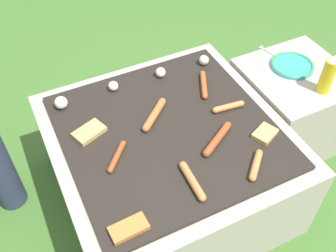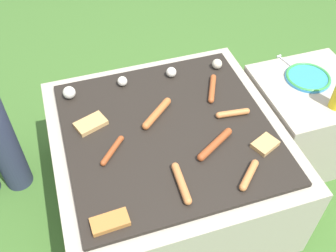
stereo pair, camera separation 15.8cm
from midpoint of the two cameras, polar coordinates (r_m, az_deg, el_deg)
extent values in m
plane|color=#3D6628|center=(1.95, 2.35, -9.68)|extent=(14.00, 14.00, 0.00)
cube|color=#A89E8C|center=(1.77, 2.56, -5.79)|extent=(0.94, 0.94, 0.43)
cube|color=black|center=(1.60, 2.82, -0.86)|extent=(0.83, 0.83, 0.02)
cube|color=#A89E8C|center=(2.07, 20.94, 0.57)|extent=(0.47, 0.47, 0.45)
cylinder|color=#93421E|center=(1.51, -5.13, -3.68)|extent=(0.11, 0.12, 0.02)
sphere|color=#93421E|center=(1.55, -3.95, -1.90)|extent=(0.02, 0.02, 0.02)
sphere|color=#93421E|center=(1.47, -6.37, -5.55)|extent=(0.02, 0.02, 0.02)
cylinder|color=#C6753D|center=(1.67, 12.07, 1.70)|extent=(0.12, 0.04, 0.03)
sphere|color=#C6753D|center=(1.65, 10.09, 1.42)|extent=(0.03, 0.03, 0.03)
sphere|color=#C6753D|center=(1.69, 14.00, 1.97)|extent=(0.03, 0.03, 0.03)
cylinder|color=#C6753D|center=(1.47, 14.73, -7.07)|extent=(0.11, 0.10, 0.03)
sphere|color=#C6753D|center=(1.44, 13.97, -8.83)|extent=(0.03, 0.03, 0.03)
sphere|color=#C6753D|center=(1.51, 15.45, -5.39)|extent=(0.03, 0.03, 0.03)
cylinder|color=#B7602D|center=(1.63, 1.13, 1.73)|extent=(0.15, 0.14, 0.03)
sphere|color=#B7602D|center=(1.69, 2.58, 3.48)|extent=(0.03, 0.03, 0.03)
sphere|color=#B7602D|center=(1.58, -0.41, -0.14)|extent=(0.03, 0.03, 0.03)
cylinder|color=#93421E|center=(1.54, 9.77, -2.76)|extent=(0.17, 0.12, 0.03)
sphere|color=#93421E|center=(1.59, 11.56, -0.94)|extent=(0.03, 0.03, 0.03)
sphere|color=#93421E|center=(1.49, 7.86, -4.70)|extent=(0.03, 0.03, 0.03)
cylinder|color=#C6753D|center=(1.41, 5.18, -8.43)|extent=(0.03, 0.15, 0.03)
sphere|color=#C6753D|center=(1.45, 4.17, -6.05)|extent=(0.03, 0.03, 0.03)
sphere|color=#C6753D|center=(1.37, 6.26, -10.95)|extent=(0.03, 0.03, 0.03)
cylinder|color=#A34C23|center=(1.77, 8.99, 5.30)|extent=(0.09, 0.15, 0.03)
sphere|color=#A34C23|center=(1.71, 8.91, 3.58)|extent=(0.03, 0.03, 0.03)
sphere|color=#A34C23|center=(1.83, 9.07, 6.90)|extent=(0.03, 0.03, 0.03)
cube|color=tan|center=(1.59, 16.70, -2.72)|extent=(0.12, 0.10, 0.02)
cube|color=tan|center=(1.62, -8.43, 0.19)|extent=(0.14, 0.12, 0.02)
cube|color=#B27033|center=(1.33, -5.01, -13.90)|extent=(0.13, 0.07, 0.02)
sphere|color=silver|center=(1.74, -11.66, 4.66)|extent=(0.06, 0.06, 0.06)
sphere|color=silver|center=(1.78, -4.12, 6.38)|extent=(0.04, 0.04, 0.04)
sphere|color=silver|center=(1.82, 2.97, 7.70)|extent=(0.05, 0.05, 0.05)
sphere|color=beige|center=(1.89, 9.54, 8.77)|extent=(0.05, 0.05, 0.05)
cylinder|color=#338CCC|center=(1.96, 21.85, 6.41)|extent=(0.21, 0.21, 0.01)
torus|color=#338C3F|center=(1.95, 21.89, 6.52)|extent=(0.20, 0.20, 0.01)
cylinder|color=silver|center=(2.01, 19.54, 8.20)|extent=(0.04, 0.16, 0.01)
cube|color=silver|center=(2.05, 17.98, 9.52)|extent=(0.03, 0.01, 0.01)
camera|label=1|loc=(0.08, -87.13, 3.03)|focal=42.00mm
camera|label=2|loc=(0.08, 92.87, -3.03)|focal=42.00mm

